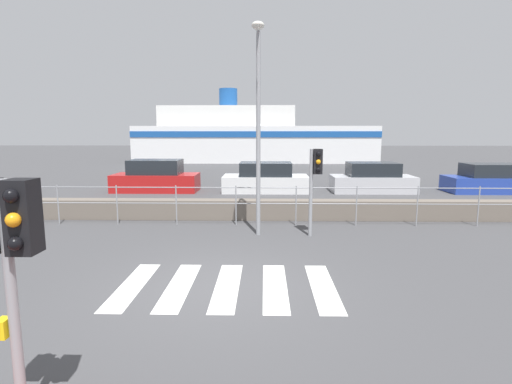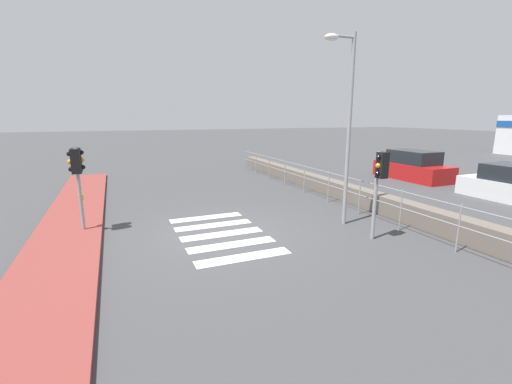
{
  "view_description": "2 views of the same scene",
  "coord_description": "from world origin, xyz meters",
  "px_view_note": "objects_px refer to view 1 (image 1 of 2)",
  "views": [
    {
      "loc": [
        0.89,
        -7.15,
        2.87
      ],
      "look_at": [
        0.69,
        2.0,
        1.5
      ],
      "focal_mm": 28.0,
      "sensor_mm": 36.0,
      "label": 1
    },
    {
      "loc": [
        9.23,
        -2.69,
        3.33
      ],
      "look_at": [
        0.35,
        1.0,
        1.2
      ],
      "focal_mm": 24.0,
      "sensor_mm": 36.0,
      "label": 2
    }
  ],
  "objects_px": {
    "ferry_boat": "(250,138)",
    "parked_car_silver": "(372,179)",
    "traffic_light_far": "(315,173)",
    "parked_car_red": "(156,178)",
    "streetlamp": "(258,107)",
    "parked_car_white": "(266,179)",
    "parked_car_blue": "(491,180)",
    "traffic_light_near": "(6,239)"
  },
  "relations": [
    {
      "from": "ferry_boat",
      "to": "parked_car_silver",
      "type": "height_order",
      "value": "ferry_boat"
    },
    {
      "from": "traffic_light_near",
      "to": "streetlamp",
      "type": "relative_size",
      "value": 0.44
    },
    {
      "from": "traffic_light_near",
      "to": "parked_car_red",
      "type": "xyz_separation_m",
      "value": [
        -2.98,
        15.85,
        -1.25
      ]
    },
    {
      "from": "traffic_light_far",
      "to": "parked_car_silver",
      "type": "distance_m",
      "value": 9.34
    },
    {
      "from": "ferry_boat",
      "to": "parked_car_red",
      "type": "bearing_deg",
      "value": -100.38
    },
    {
      "from": "traffic_light_far",
      "to": "parked_car_red",
      "type": "xyz_separation_m",
      "value": [
        -6.72,
        8.44,
        -1.12
      ]
    },
    {
      "from": "traffic_light_near",
      "to": "traffic_light_far",
      "type": "height_order",
      "value": "traffic_light_near"
    },
    {
      "from": "traffic_light_far",
      "to": "parked_car_white",
      "type": "bearing_deg",
      "value": 99.01
    },
    {
      "from": "parked_car_silver",
      "to": "traffic_light_far",
      "type": "bearing_deg",
      "value": -114.46
    },
    {
      "from": "traffic_light_far",
      "to": "parked_car_white",
      "type": "relative_size",
      "value": 0.59
    },
    {
      "from": "traffic_light_far",
      "to": "parked_car_white",
      "type": "height_order",
      "value": "traffic_light_far"
    },
    {
      "from": "parked_car_blue",
      "to": "streetlamp",
      "type": "bearing_deg",
      "value": -142.61
    },
    {
      "from": "ferry_boat",
      "to": "parked_car_blue",
      "type": "distance_m",
      "value": 24.6
    },
    {
      "from": "ferry_boat",
      "to": "parked_car_white",
      "type": "height_order",
      "value": "ferry_boat"
    },
    {
      "from": "traffic_light_near",
      "to": "parked_car_silver",
      "type": "xyz_separation_m",
      "value": [
        7.57,
        15.85,
        -1.3
      ]
    },
    {
      "from": "traffic_light_far",
      "to": "parked_car_silver",
      "type": "height_order",
      "value": "traffic_light_far"
    },
    {
      "from": "streetlamp",
      "to": "parked_car_red",
      "type": "xyz_separation_m",
      "value": [
        -5.15,
        8.49,
        -2.87
      ]
    },
    {
      "from": "ferry_boat",
      "to": "parked_car_blue",
      "type": "relative_size",
      "value": 5.46
    },
    {
      "from": "streetlamp",
      "to": "parked_car_blue",
      "type": "height_order",
      "value": "streetlamp"
    },
    {
      "from": "traffic_light_far",
      "to": "parked_car_blue",
      "type": "height_order",
      "value": "traffic_light_far"
    },
    {
      "from": "parked_car_red",
      "to": "parked_car_white",
      "type": "relative_size",
      "value": 0.99
    },
    {
      "from": "parked_car_blue",
      "to": "traffic_light_near",
      "type": "bearing_deg",
      "value": -129.96
    },
    {
      "from": "parked_car_red",
      "to": "parked_car_silver",
      "type": "distance_m",
      "value": 10.55
    },
    {
      "from": "parked_car_red",
      "to": "ferry_boat",
      "type": "bearing_deg",
      "value": 79.62
    },
    {
      "from": "traffic_light_near",
      "to": "parked_car_blue",
      "type": "distance_m",
      "value": 20.72
    },
    {
      "from": "parked_car_white",
      "to": "parked_car_blue",
      "type": "bearing_deg",
      "value": 0.0
    },
    {
      "from": "ferry_boat",
      "to": "parked_car_silver",
      "type": "bearing_deg",
      "value": -72.53
    },
    {
      "from": "streetlamp",
      "to": "parked_car_blue",
      "type": "distance_m",
      "value": 14.28
    },
    {
      "from": "traffic_light_near",
      "to": "parked_car_white",
      "type": "bearing_deg",
      "value": 81.4
    },
    {
      "from": "ferry_boat",
      "to": "traffic_light_near",
      "type": "bearing_deg",
      "value": -91.39
    },
    {
      "from": "parked_car_red",
      "to": "parked_car_white",
      "type": "xyz_separation_m",
      "value": [
        5.38,
        0.0,
        -0.05
      ]
    },
    {
      "from": "traffic_light_far",
      "to": "streetlamp",
      "type": "relative_size",
      "value": 0.43
    },
    {
      "from": "traffic_light_far",
      "to": "ferry_boat",
      "type": "relative_size",
      "value": 0.11
    },
    {
      "from": "streetlamp",
      "to": "ferry_boat",
      "type": "distance_m",
      "value": 29.74
    },
    {
      "from": "parked_car_silver",
      "to": "parked_car_red",
      "type": "bearing_deg",
      "value": 180.0
    },
    {
      "from": "parked_car_white",
      "to": "traffic_light_near",
      "type": "bearing_deg",
      "value": -98.6
    },
    {
      "from": "ferry_boat",
      "to": "parked_car_white",
      "type": "bearing_deg",
      "value": -85.96
    },
    {
      "from": "parked_car_blue",
      "to": "ferry_boat",
      "type": "bearing_deg",
      "value": 120.29
    },
    {
      "from": "streetlamp",
      "to": "parked_car_white",
      "type": "xyz_separation_m",
      "value": [
        0.22,
        8.49,
        -2.92
      ]
    },
    {
      "from": "streetlamp",
      "to": "parked_car_silver",
      "type": "xyz_separation_m",
      "value": [
        5.4,
        8.49,
        -2.92
      ]
    },
    {
      "from": "parked_car_silver",
      "to": "ferry_boat",
      "type": "bearing_deg",
      "value": 107.47
    },
    {
      "from": "traffic_light_far",
      "to": "parked_car_red",
      "type": "height_order",
      "value": "traffic_light_far"
    }
  ]
}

